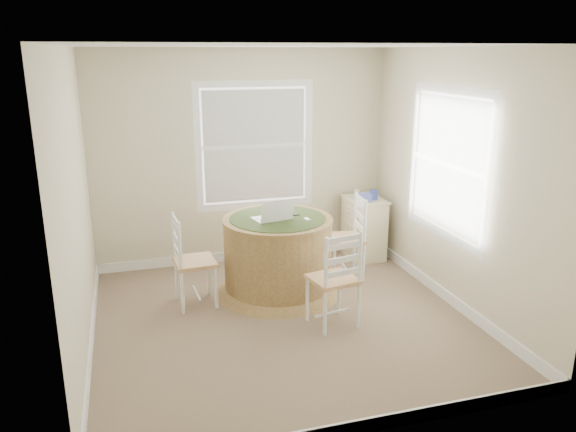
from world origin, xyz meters
name	(u,v)px	position (x,y,z in m)	size (l,w,h in m)	color
room	(295,188)	(0.17, 0.16, 1.30)	(3.64, 3.64, 2.64)	#856E54
round_table	(278,252)	(0.14, 0.69, 0.46)	(1.36, 1.36, 0.85)	#9C7F46
chair_left	(195,261)	(-0.76, 0.64, 0.47)	(0.42, 0.40, 0.95)	white
chair_near	(333,279)	(0.44, -0.20, 0.47)	(0.42, 0.40, 0.95)	white
chair_right	(345,238)	(1.00, 0.90, 0.47)	(0.42, 0.40, 0.95)	white
laptop	(273,217)	(0.07, 0.65, 0.88)	(0.43, 0.39, 0.26)	white
mouse	(290,217)	(0.26, 0.65, 0.86)	(0.07, 0.11, 0.04)	white
phone	(307,219)	(0.42, 0.56, 0.85)	(0.04, 0.09, 0.02)	#B7BABF
keys	(296,215)	(0.36, 0.74, 0.85)	(0.06, 0.05, 0.03)	black
corner_chest	(364,228)	(1.48, 1.44, 0.39)	(0.45, 0.59, 0.78)	beige
tissue_box	(366,197)	(1.43, 1.32, 0.83)	(0.12, 0.12, 0.10)	#5060B8
box_yellow	(368,195)	(1.55, 1.51, 0.81)	(0.15, 0.10, 0.06)	gold
box_blue	(374,195)	(1.56, 1.37, 0.84)	(0.08, 0.08, 0.12)	#304192
cup_cream	(357,193)	(1.42, 1.57, 0.82)	(0.07, 0.07, 0.09)	beige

